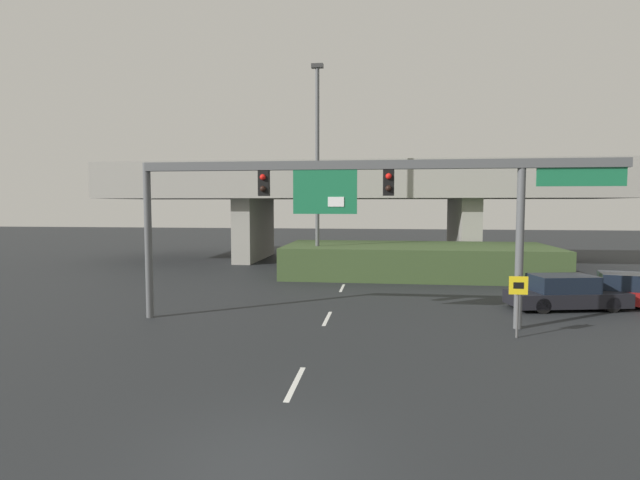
# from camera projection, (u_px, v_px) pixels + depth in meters

# --- Properties ---
(ground_plane) EXTENTS (160.00, 160.00, 0.00)m
(ground_plane) POSITION_uv_depth(u_px,v_px,m) (257.00, 461.00, 8.60)
(ground_plane) COLOR black
(lane_markings) EXTENTS (0.14, 23.49, 0.01)m
(lane_markings) POSITION_uv_depth(u_px,v_px,m) (336.00, 301.00, 22.75)
(lane_markings) COLOR silver
(lane_markings) RESTS_ON ground
(signal_gantry) EXTENTS (17.44, 0.44, 5.99)m
(signal_gantry) POSITION_uv_depth(u_px,v_px,m) (360.00, 191.00, 18.07)
(signal_gantry) COLOR #515456
(signal_gantry) RESTS_ON ground
(speed_limit_sign) EXTENTS (0.60, 0.11, 2.11)m
(speed_limit_sign) POSITION_uv_depth(u_px,v_px,m) (518.00, 297.00, 16.39)
(speed_limit_sign) COLOR #4C4C4C
(speed_limit_sign) RESTS_ON ground
(highway_light_pole_near) EXTENTS (0.70, 0.36, 12.65)m
(highway_light_pole_near) POSITION_uv_depth(u_px,v_px,m) (317.00, 166.00, 29.77)
(highway_light_pole_near) COLOR #515456
(highway_light_pole_near) RESTS_ON ground
(overpass_bridge) EXTENTS (38.21, 9.97, 7.45)m
(overpass_bridge) POSITION_uv_depth(u_px,v_px,m) (356.00, 193.00, 38.56)
(overpass_bridge) COLOR gray
(overpass_bridge) RESTS_ON ground
(grass_embankment) EXTENTS (16.14, 7.09, 1.88)m
(grass_embankment) POSITION_uv_depth(u_px,v_px,m) (417.00, 260.00, 30.84)
(grass_embankment) COLOR #384C28
(grass_embankment) RESTS_ON ground
(parked_sedan_near_right) EXTENTS (5.03, 2.73, 1.44)m
(parked_sedan_near_right) POSITION_uv_depth(u_px,v_px,m) (565.00, 293.00, 20.98)
(parked_sedan_near_right) COLOR black
(parked_sedan_near_right) RESTS_ON ground
(parked_sedan_mid_right) EXTENTS (5.03, 2.95, 1.43)m
(parked_sedan_mid_right) POSITION_uv_depth(u_px,v_px,m) (635.00, 291.00, 21.43)
(parked_sedan_mid_right) COLOR maroon
(parked_sedan_mid_right) RESTS_ON ground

